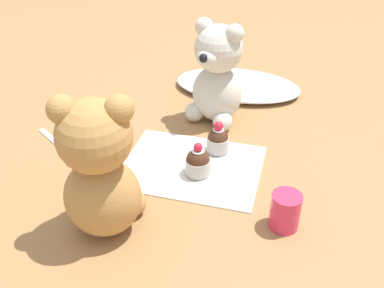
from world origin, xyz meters
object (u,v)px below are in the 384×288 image
(juice_glass, at_px, (285,211))
(cupcake_near_cream_bear, at_px, (218,140))
(teddy_bear_cream, at_px, (217,75))
(teddy_bear_tan, at_px, (100,169))
(cupcake_near_tan_bear, at_px, (198,162))
(teaspoon, at_px, (55,141))

(juice_glass, bearing_deg, cupcake_near_cream_bear, 130.21)
(teddy_bear_cream, height_order, teddy_bear_tan, teddy_bear_tan)
(cupcake_near_tan_bear, bearing_deg, juice_glass, -29.10)
(cupcake_near_cream_bear, height_order, teaspoon, cupcake_near_cream_bear)
(juice_glass, xyz_separation_m, teaspoon, (-0.50, 0.13, -0.03))
(teddy_bear_cream, height_order, teaspoon, teddy_bear_cream)
(cupcake_near_tan_bear, xyz_separation_m, teaspoon, (-0.33, 0.03, -0.03))
(cupcake_near_cream_bear, bearing_deg, cupcake_near_tan_bear, -103.78)
(cupcake_near_cream_bear, xyz_separation_m, teaspoon, (-0.35, -0.05, -0.03))
(teddy_bear_cream, xyz_separation_m, teddy_bear_tan, (-0.10, -0.39, 0.01))
(teddy_bear_tan, xyz_separation_m, cupcake_near_cream_bear, (0.13, 0.26, -0.09))
(cupcake_near_tan_bear, bearing_deg, teddy_bear_cream, 93.50)
(cupcake_near_cream_bear, relative_size, juice_glass, 1.03)
(teddy_bear_cream, distance_m, teddy_bear_tan, 0.40)
(teddy_bear_tan, height_order, juice_glass, teddy_bear_tan)
(cupcake_near_cream_bear, xyz_separation_m, cupcake_near_tan_bear, (-0.02, -0.08, -0.00))
(cupcake_near_cream_bear, bearing_deg, teddy_bear_cream, 104.54)
(cupcake_near_tan_bear, bearing_deg, teaspoon, 174.83)
(cupcake_near_cream_bear, height_order, juice_glass, cupcake_near_cream_bear)
(teaspoon, bearing_deg, cupcake_near_tan_bear, 28.21)
(cupcake_near_cream_bear, bearing_deg, juice_glass, -49.79)
(juice_glass, bearing_deg, teddy_bear_tan, -164.15)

